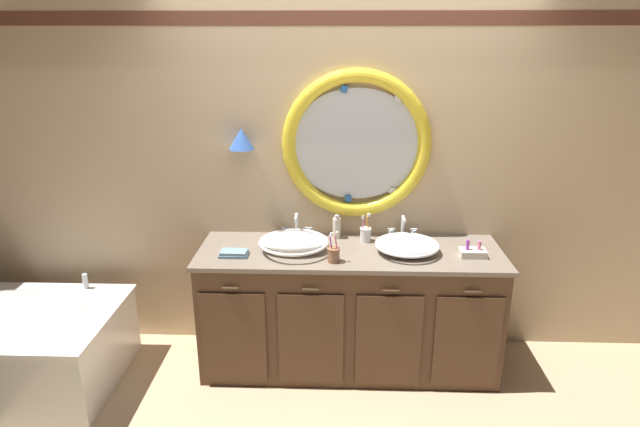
% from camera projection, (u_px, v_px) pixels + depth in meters
% --- Properties ---
extents(ground_plane, '(14.00, 14.00, 0.00)m').
position_uv_depth(ground_plane, '(342.00, 382.00, 3.59)').
color(ground_plane, tan).
extents(back_wall_assembly, '(6.40, 0.26, 2.60)m').
position_uv_depth(back_wall_assembly, '(345.00, 171.00, 3.71)').
color(back_wall_assembly, '#D6B78E').
rests_on(back_wall_assembly, ground_plane).
extents(vanity_counter, '(2.02, 0.67, 0.87)m').
position_uv_depth(vanity_counter, '(349.00, 308.00, 3.67)').
color(vanity_counter, brown).
rests_on(vanity_counter, ground_plane).
extents(bathtub, '(1.45, 0.91, 0.62)m').
position_uv_depth(bathtub, '(6.00, 340.00, 3.50)').
color(bathtub, white).
rests_on(bathtub, ground_plane).
extents(sink_basin_left, '(0.46, 0.46, 0.12)m').
position_uv_depth(sink_basin_left, '(294.00, 242.00, 3.50)').
color(sink_basin_left, white).
rests_on(sink_basin_left, vanity_counter).
extents(sink_basin_right, '(0.42, 0.42, 0.10)m').
position_uv_depth(sink_basin_right, '(407.00, 245.00, 3.48)').
color(sink_basin_right, white).
rests_on(sink_basin_right, vanity_counter).
extents(faucet_set_left, '(0.22, 0.14, 0.18)m').
position_uv_depth(faucet_set_left, '(297.00, 228.00, 3.74)').
color(faucet_set_left, silver).
rests_on(faucet_set_left, vanity_counter).
extents(faucet_set_right, '(0.21, 0.12, 0.17)m').
position_uv_depth(faucet_set_right, '(403.00, 230.00, 3.72)').
color(faucet_set_right, silver).
rests_on(faucet_set_right, vanity_counter).
extents(toothbrush_holder_left, '(0.08, 0.08, 0.20)m').
position_uv_depth(toothbrush_holder_left, '(334.00, 254.00, 3.33)').
color(toothbrush_holder_left, '#996647').
rests_on(toothbrush_holder_left, vanity_counter).
extents(toothbrush_holder_right, '(0.08, 0.08, 0.20)m').
position_uv_depth(toothbrush_holder_right, '(365.00, 234.00, 3.66)').
color(toothbrush_holder_right, white).
rests_on(toothbrush_holder_right, vanity_counter).
extents(soap_dispenser, '(0.06, 0.06, 0.17)m').
position_uv_depth(soap_dispenser, '(337.00, 227.00, 3.72)').
color(soap_dispenser, '#EFE5C6').
rests_on(soap_dispenser, vanity_counter).
extents(folded_hand_towel, '(0.18, 0.11, 0.04)m').
position_uv_depth(folded_hand_towel, '(234.00, 253.00, 3.43)').
color(folded_hand_towel, '#7593A8').
rests_on(folded_hand_towel, vanity_counter).
extents(toiletry_basket, '(0.17, 0.11, 0.11)m').
position_uv_depth(toiletry_basket, '(473.00, 252.00, 3.42)').
color(toiletry_basket, beige).
rests_on(toiletry_basket, vanity_counter).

